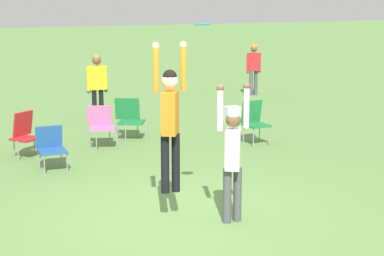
{
  "coord_description": "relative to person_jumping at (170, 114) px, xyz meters",
  "views": [
    {
      "loc": [
        -3.76,
        -8.04,
        3.15
      ],
      "look_at": [
        0.23,
        0.07,
        1.3
      ],
      "focal_mm": 60.0,
      "sensor_mm": 36.0,
      "label": 1
    }
  ],
  "objects": [
    {
      "name": "person_defending",
      "position": [
        0.74,
        -0.49,
        -0.5
      ],
      "size": [
        0.52,
        0.42,
        1.99
      ],
      "rotation": [
        0.0,
        0.0,
        -2.15
      ],
      "color": "#4C4C51",
      "rests_on": "ground_plane"
    },
    {
      "name": "camping_chair_4",
      "position": [
        1.39,
        5.33,
        -1.04
      ],
      "size": [
        0.76,
        0.83,
        0.91
      ],
      "rotation": [
        0.0,
        0.0,
        2.62
      ],
      "color": "gray",
      "rests_on": "ground_plane"
    },
    {
      "name": "frisbee",
      "position": [
        0.36,
        -0.29,
        1.24
      ],
      "size": [
        0.23,
        0.23,
        0.04
      ],
      "color": "#2D9EDB"
    },
    {
      "name": "ground_plane",
      "position": [
        0.14,
        -0.01,
        -1.55
      ],
      "size": [
        120.0,
        120.0,
        0.0
      ],
      "primitive_type": "plane",
      "color": "#608C47"
    },
    {
      "name": "camping_chair_3",
      "position": [
        3.64,
        3.65,
        -1.01
      ],
      "size": [
        0.5,
        0.54,
        0.94
      ],
      "rotation": [
        0.0,
        0.0,
        3.17
      ],
      "color": "gray",
      "rests_on": "ground_plane"
    },
    {
      "name": "person_spectator_near",
      "position": [
        1.34,
        7.47,
        -0.49
      ],
      "size": [
        0.56,
        0.25,
        1.75
      ],
      "rotation": [
        0.0,
        0.0,
        -0.13
      ],
      "color": "black",
      "rests_on": "ground_plane"
    },
    {
      "name": "person_spectator_far",
      "position": [
        7.31,
        9.65,
        -0.56
      ],
      "size": [
        0.55,
        0.39,
        1.66
      ],
      "rotation": [
        0.0,
        0.0,
        -0.61
      ],
      "color": "#4C4C51",
      "rests_on": "ground_plane"
    },
    {
      "name": "camping_chair_0",
      "position": [
        -1.1,
        4.66,
        -1.04
      ],
      "size": [
        0.66,
        0.73,
        0.9
      ],
      "rotation": [
        0.0,
        0.0,
        3.71
      ],
      "color": "gray",
      "rests_on": "ground_plane"
    },
    {
      "name": "camping_chair_2",
      "position": [
        0.54,
        4.77,
        -1.03
      ],
      "size": [
        0.68,
        0.74,
        0.88
      ],
      "rotation": [
        0.0,
        0.0,
        2.74
      ],
      "color": "gray",
      "rests_on": "ground_plane"
    },
    {
      "name": "camping_chair_1",
      "position": [
        -0.86,
        3.47,
        -1.09
      ],
      "size": [
        0.52,
        0.56,
        0.81
      ],
      "rotation": [
        0.0,
        0.0,
        3.08
      ],
      "color": "gray",
      "rests_on": "ground_plane"
    },
    {
      "name": "person_jumping",
      "position": [
        0.0,
        0.0,
        0.0
      ],
      "size": [
        0.52,
        0.42,
        2.15
      ],
      "rotation": [
        0.0,
        0.0,
        0.99
      ],
      "color": "black",
      "rests_on": "ground_plane"
    },
    {
      "name": "cooler_box",
      "position": [
        4.53,
        6.18,
        -1.36
      ],
      "size": [
        0.4,
        0.3,
        0.36
      ],
      "color": "white",
      "rests_on": "ground_plane"
    }
  ]
}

